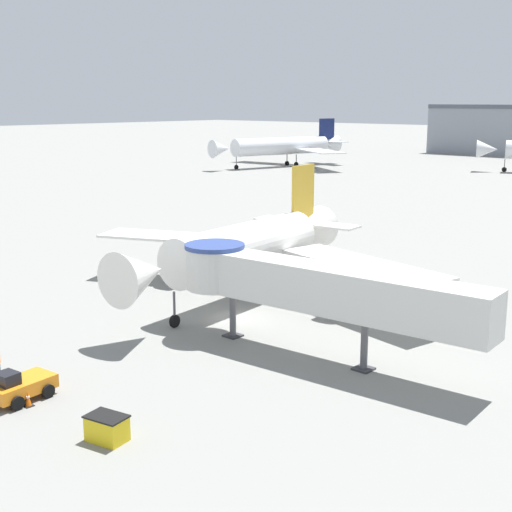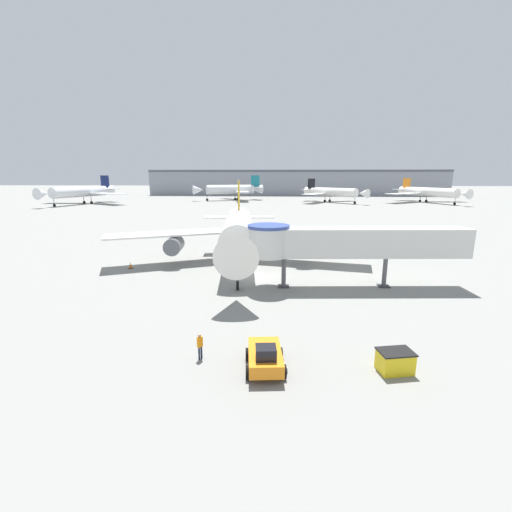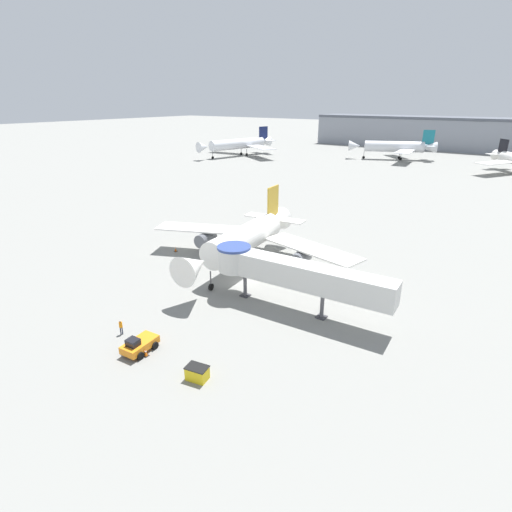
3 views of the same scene
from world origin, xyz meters
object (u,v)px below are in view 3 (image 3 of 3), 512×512
object	(u,v)px
jet_bridge	(287,272)
background_jet_teal_tail	(396,147)
service_container_yellow	(197,373)
traffic_cone_port_wing	(176,249)
background_jet_navy_tail	(239,144)
ground_crew_marshaller	(121,326)
pushback_tug_orange	(139,345)
traffic_cone_apron_front	(146,353)
main_airplane	(246,239)

from	to	relation	value
jet_bridge	background_jet_teal_tail	size ratio (longest dim) A/B	0.67
jet_bridge	service_container_yellow	xyz separation A→B (m)	(0.41, -15.49, -3.95)
traffic_cone_port_wing	background_jet_navy_tail	xyz separation A→B (m)	(-61.61, 96.07, 4.60)
service_container_yellow	ground_crew_marshaller	bearing A→B (deg)	176.80
jet_bridge	service_container_yellow	distance (m)	15.99
service_container_yellow	ground_crew_marshaller	xyz separation A→B (m)	(-11.34, 0.63, 0.32)
pushback_tug_orange	background_jet_teal_tail	distance (m)	146.48
ground_crew_marshaller	background_jet_teal_tail	distance (m)	145.05
traffic_cone_apron_front	jet_bridge	bearing A→B (deg)	69.62
main_airplane	background_jet_teal_tail	size ratio (longest dim) A/B	1.03
ground_crew_marshaller	service_container_yellow	bearing A→B (deg)	-51.95
traffic_cone_apron_front	background_jet_navy_tail	size ratio (longest dim) A/B	0.02
main_airplane	pushback_tug_orange	size ratio (longest dim) A/B	8.96
main_airplane	traffic_cone_port_wing	world-z (taller)	main_airplane
ground_crew_marshaller	background_jet_teal_tail	size ratio (longest dim) A/B	0.05
main_airplane	traffic_cone_apron_front	world-z (taller)	main_airplane
traffic_cone_port_wing	traffic_cone_apron_front	xyz separation A→B (m)	(18.21, -21.31, 0.00)
background_jet_teal_tail	pushback_tug_orange	bearing A→B (deg)	-15.88
background_jet_teal_tail	jet_bridge	bearing A→B (deg)	-11.88
main_airplane	ground_crew_marshaller	world-z (taller)	main_airplane
main_airplane	pushback_tug_orange	bearing A→B (deg)	-85.53
background_jet_teal_tail	service_container_yellow	bearing A→B (deg)	-13.03
jet_bridge	traffic_cone_apron_front	bearing A→B (deg)	-114.61
service_container_yellow	background_jet_navy_tail	world-z (taller)	background_jet_navy_tail
jet_bridge	ground_crew_marshaller	size ratio (longest dim) A/B	13.01
jet_bridge	pushback_tug_orange	xyz separation A→B (m)	(-6.95, -15.75, -3.80)
service_container_yellow	main_airplane	bearing A→B (deg)	117.19
traffic_cone_apron_front	background_jet_navy_tail	bearing A→B (deg)	124.22
traffic_cone_port_wing	traffic_cone_apron_front	bearing A→B (deg)	-49.48
ground_crew_marshaller	pushback_tug_orange	bearing A→B (deg)	-61.51
jet_bridge	service_container_yellow	size ratio (longest dim) A/B	10.04
service_container_yellow	background_jet_navy_tail	distance (m)	145.33
main_airplane	traffic_cone_port_wing	xyz separation A→B (m)	(-12.99, -1.57, -3.96)
main_airplane	background_jet_teal_tail	world-z (taller)	background_jet_teal_tail
main_airplane	traffic_cone_apron_front	bearing A→B (deg)	-83.08
pushback_tug_orange	ground_crew_marshaller	distance (m)	4.08
ground_crew_marshaller	background_jet_teal_tail	xyz separation A→B (m)	(-17.71, 143.91, 4.08)
pushback_tug_orange	traffic_cone_apron_front	world-z (taller)	pushback_tug_orange
main_airplane	service_container_yellow	distance (m)	25.53
service_container_yellow	traffic_cone_apron_front	xyz separation A→B (m)	(-6.32, -0.41, -0.25)
pushback_tug_orange	traffic_cone_port_wing	distance (m)	27.25
jet_bridge	traffic_cone_apron_front	xyz separation A→B (m)	(-5.91, -15.90, -4.20)
traffic_cone_apron_front	traffic_cone_port_wing	bearing A→B (deg)	130.52
pushback_tug_orange	ground_crew_marshaller	xyz separation A→B (m)	(-3.98, 0.90, 0.17)
jet_bridge	background_jet_navy_tail	size ratio (longest dim) A/B	0.56
traffic_cone_port_wing	background_jet_teal_tail	distance (m)	123.81
pushback_tug_orange	service_container_yellow	distance (m)	7.37
jet_bridge	traffic_cone_port_wing	xyz separation A→B (m)	(-24.12, 5.41, -4.20)
jet_bridge	background_jet_teal_tail	distance (m)	132.20
traffic_cone_apron_front	service_container_yellow	bearing A→B (deg)	3.73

